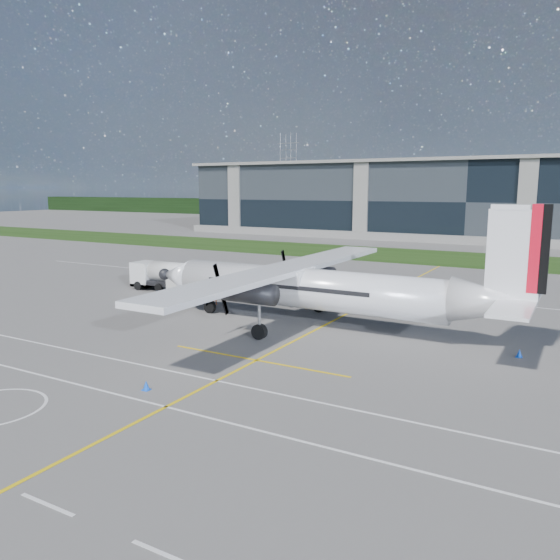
# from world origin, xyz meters

# --- Properties ---
(ground) EXTENTS (400.00, 400.00, 0.00)m
(ground) POSITION_xyz_m (0.00, 40.00, 0.00)
(ground) COLOR #64625F
(ground) RESTS_ON ground
(grass_strip) EXTENTS (400.00, 18.00, 0.04)m
(grass_strip) POSITION_xyz_m (0.00, 48.00, 0.02)
(grass_strip) COLOR #1C3A0F
(grass_strip) RESTS_ON ground
(terminal_building) EXTENTS (120.00, 20.00, 15.00)m
(terminal_building) POSITION_xyz_m (0.00, 80.00, 7.50)
(terminal_building) COLOR black
(terminal_building) RESTS_ON ground
(tree_line) EXTENTS (400.00, 6.00, 6.00)m
(tree_line) POSITION_xyz_m (0.00, 140.00, 3.00)
(tree_line) COLOR black
(tree_line) RESTS_ON ground
(pylon_west) EXTENTS (9.00, 4.60, 30.00)m
(pylon_west) POSITION_xyz_m (-80.00, 150.00, 15.00)
(pylon_west) COLOR gray
(pylon_west) RESTS_ON ground
(yellow_taxiway_centerline) EXTENTS (0.20, 70.00, 0.01)m
(yellow_taxiway_centerline) POSITION_xyz_m (3.00, 10.00, 0.01)
(yellow_taxiway_centerline) COLOR yellow
(yellow_taxiway_centerline) RESTS_ON ground
(white_lane_line) EXTENTS (90.00, 0.15, 0.01)m
(white_lane_line) POSITION_xyz_m (0.00, -14.00, 0.01)
(white_lane_line) COLOR white
(white_lane_line) RESTS_ON ground
(turboprop_aircraft) EXTENTS (29.48, 30.57, 9.17)m
(turboprop_aircraft) POSITION_xyz_m (2.94, 2.67, 4.59)
(turboprop_aircraft) COLOR white
(turboprop_aircraft) RESTS_ON ground
(fuel_tanker_truck) EXTENTS (7.75, 2.52, 2.91)m
(fuel_tanker_truck) POSITION_xyz_m (-17.18, 8.43, 1.45)
(fuel_tanker_truck) COLOR silver
(fuel_tanker_truck) RESTS_ON ground
(baggage_tug) EXTENTS (2.89, 1.73, 1.73)m
(baggage_tug) POSITION_xyz_m (-14.11, 7.94, 0.87)
(baggage_tug) COLOR white
(baggage_tug) RESTS_ON ground
(ground_crew_person) EXTENTS (0.75, 0.91, 1.95)m
(ground_crew_person) POSITION_xyz_m (-8.42, 5.49, 0.97)
(ground_crew_person) COLOR #F25907
(ground_crew_person) RESTS_ON ground
(safety_cone_portwing) EXTENTS (0.36, 0.36, 0.50)m
(safety_cone_portwing) POSITION_xyz_m (0.68, -12.83, 0.25)
(safety_cone_portwing) COLOR blue
(safety_cone_portwing) RESTS_ON ground
(safety_cone_nose_port) EXTENTS (0.36, 0.36, 0.50)m
(safety_cone_nose_port) POSITION_xyz_m (-10.93, 0.79, 0.25)
(safety_cone_nose_port) COLOR blue
(safety_cone_nose_port) RESTS_ON ground
(safety_cone_stbdwing) EXTENTS (0.36, 0.36, 0.50)m
(safety_cone_stbdwing) POSITION_xyz_m (0.72, 18.73, 0.25)
(safety_cone_stbdwing) COLOR blue
(safety_cone_stbdwing) RESTS_ON ground
(safety_cone_tail) EXTENTS (0.36, 0.36, 0.50)m
(safety_cone_tail) POSITION_xyz_m (16.48, 2.31, 0.25)
(safety_cone_tail) COLOR blue
(safety_cone_tail) RESTS_ON ground
(safety_cone_fwd) EXTENTS (0.36, 0.36, 0.50)m
(safety_cone_fwd) POSITION_xyz_m (-12.47, 2.51, 0.25)
(safety_cone_fwd) COLOR blue
(safety_cone_fwd) RESTS_ON ground
(safety_cone_nose_stbd) EXTENTS (0.36, 0.36, 0.50)m
(safety_cone_nose_stbd) POSITION_xyz_m (-9.92, 4.69, 0.25)
(safety_cone_nose_stbd) COLOR blue
(safety_cone_nose_stbd) RESTS_ON ground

